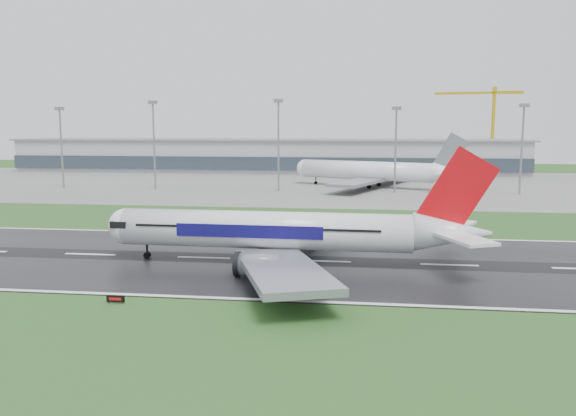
# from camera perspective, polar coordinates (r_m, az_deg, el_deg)

# --- Properties ---
(ground) EXTENTS (520.00, 520.00, 0.00)m
(ground) POSITION_cam_1_polar(r_m,az_deg,el_deg) (103.88, -19.13, -4.44)
(ground) COLOR #214A1B
(ground) RESTS_ON ground
(runway) EXTENTS (400.00, 45.00, 0.10)m
(runway) POSITION_cam_1_polar(r_m,az_deg,el_deg) (103.87, -19.13, -4.41)
(runway) COLOR black
(runway) RESTS_ON ground
(apron) EXTENTS (400.00, 130.00, 0.08)m
(apron) POSITION_cam_1_polar(r_m,az_deg,el_deg) (221.55, -4.71, 2.48)
(apron) COLOR slate
(apron) RESTS_ON ground
(terminal) EXTENTS (240.00, 36.00, 15.00)m
(terminal) POSITION_cam_1_polar(r_m,az_deg,el_deg) (279.81, -2.19, 5.21)
(terminal) COLOR #92969C
(terminal) RESTS_ON ground
(main_airliner) EXTENTS (62.43, 59.59, 18.03)m
(main_airliner) POSITION_cam_1_polar(r_m,az_deg,el_deg) (89.99, 0.35, 0.03)
(main_airliner) COLOR silver
(main_airliner) RESTS_ON runway
(parked_airliner) EXTENTS (82.89, 80.46, 18.99)m
(parked_airliner) POSITION_cam_1_polar(r_m,az_deg,el_deg) (207.15, 8.49, 4.68)
(parked_airliner) COLOR white
(parked_airliner) RESTS_ON apron
(tower_crane) EXTENTS (41.06, 8.59, 40.96)m
(tower_crane) POSITION_cam_1_polar(r_m,az_deg,el_deg) (297.57, 19.76, 7.42)
(tower_crane) COLOR #BD9A0F
(tower_crane) RESTS_ON ground
(runway_sign) EXTENTS (2.31, 0.39, 1.04)m
(runway_sign) POSITION_cam_1_polar(r_m,az_deg,el_deg) (75.01, -16.83, -8.71)
(runway_sign) COLOR black
(runway_sign) RESTS_ON ground
(floodmast_1) EXTENTS (0.64, 0.64, 27.37)m
(floodmast_1) POSITION_cam_1_polar(r_m,az_deg,el_deg) (217.77, -21.66, 5.44)
(floodmast_1) COLOR gray
(floodmast_1) RESTS_ON ground
(floodmast_2) EXTENTS (0.64, 0.64, 29.37)m
(floodmast_2) POSITION_cam_1_polar(r_m,az_deg,el_deg) (203.55, -13.22, 5.93)
(floodmast_2) COLOR gray
(floodmast_2) RESTS_ON ground
(floodmast_3) EXTENTS (0.64, 0.64, 29.65)m
(floodmast_3) POSITION_cam_1_polar(r_m,az_deg,el_deg) (192.77, -0.96, 6.07)
(floodmast_3) COLOR gray
(floodmast_3) RESTS_ON ground
(floodmast_4) EXTENTS (0.64, 0.64, 27.03)m
(floodmast_4) POSITION_cam_1_polar(r_m,az_deg,el_deg) (191.20, 10.68, 5.52)
(floodmast_4) COLOR gray
(floodmast_4) RESTS_ON ground
(floodmast_5) EXTENTS (0.64, 0.64, 27.75)m
(floodmast_5) POSITION_cam_1_polar(r_m,az_deg,el_deg) (197.54, 22.29, 5.24)
(floodmast_5) COLOR gray
(floodmast_5) RESTS_ON ground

